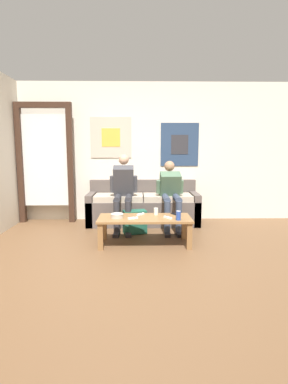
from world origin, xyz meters
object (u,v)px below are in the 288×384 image
object	(u,v)px
backpack	(135,222)
game_controller_near_right	(133,218)
couch	(143,207)
ceramic_bowl	(117,215)
coffee_table	(145,222)
person_seated_adult	(123,189)
cell_phone	(175,214)
person_seated_teen	(171,192)
drink_can_blue	(178,216)
pillar_candle	(156,211)
game_controller_near_left	(168,217)
game_controller_far_center	(141,214)

from	to	relation	value
backpack	game_controller_near_right	bearing A→B (deg)	-91.81
couch	game_controller_near_right	distance (m)	1.32
backpack	ceramic_bowl	world-z (taller)	ceramic_bowl
coffee_table	person_seated_adult	size ratio (longest dim) A/B	1.04
game_controller_near_right	cell_phone	distance (m)	0.67
couch	ceramic_bowl	world-z (taller)	couch
person_seated_teen	drink_can_blue	world-z (taller)	person_seated_teen
backpack	cell_phone	size ratio (longest dim) A/B	2.63
couch	cell_phone	xyz separation A→B (m)	(0.45, -1.04, 0.11)
backpack	ceramic_bowl	bearing A→B (deg)	-112.53
couch	coffee_table	bearing A→B (deg)	-89.92
coffee_table	backpack	distance (m)	0.59
coffee_table	drink_can_blue	xyz separation A→B (m)	(0.45, -0.17, 0.12)
pillar_candle	ceramic_bowl	bearing A→B (deg)	-161.55
drink_can_blue	game_controller_near_left	distance (m)	0.17
cell_phone	game_controller_near_right	bearing A→B (deg)	-156.10
person_seated_adult	cell_phone	xyz separation A→B (m)	(0.78, -0.68, -0.29)
coffee_table	drink_can_blue	bearing A→B (deg)	-20.95
person_seated_teen	drink_can_blue	size ratio (longest dim) A/B	9.12
coffee_table	drink_can_blue	world-z (taller)	drink_can_blue
person_seated_teen	game_controller_near_left	distance (m)	0.95
ceramic_bowl	game_controller_far_center	xyz separation A→B (m)	(0.33, 0.18, -0.02)
couch	backpack	distance (m)	0.68
cell_phone	coffee_table	bearing A→B (deg)	-158.62
coffee_table	cell_phone	world-z (taller)	cell_phone
couch	game_controller_near_left	size ratio (longest dim) A/B	14.43
backpack	drink_can_blue	distance (m)	0.98
pillar_candle	drink_can_blue	xyz separation A→B (m)	(0.28, -0.33, 0.01)
coffee_table	pillar_candle	distance (m)	0.26
pillar_candle	game_controller_far_center	bearing A→B (deg)	-177.73
coffee_table	game_controller_near_right	xyz separation A→B (m)	(-0.16, -0.10, 0.07)
person_seated_adult	pillar_candle	distance (m)	0.90
couch	drink_can_blue	distance (m)	1.47
game_controller_near_left	game_controller_far_center	size ratio (longest dim) A/B	1.01
game_controller_near_right	person_seated_teen	bearing A→B (deg)	56.56
coffee_table	person_seated_teen	world-z (taller)	person_seated_teen
couch	game_controller_near_right	world-z (taller)	couch
backpack	pillar_candle	world-z (taller)	pillar_candle
cell_phone	backpack	bearing A→B (deg)	147.14
coffee_table	person_seated_adult	distance (m)	0.99
backpack	drink_can_blue	bearing A→B (deg)	-50.84
person_seated_teen	pillar_candle	bearing A→B (deg)	-112.77
ceramic_bowl	game_controller_near_right	world-z (taller)	ceramic_bowl
game_controller_near_left	game_controller_near_right	bearing A→B (deg)	-177.01
game_controller_near_right	backpack	bearing A→B (deg)	88.19
person_seated_adult	person_seated_teen	distance (m)	0.79
game_controller_near_right	ceramic_bowl	bearing A→B (deg)	162.90
person_seated_adult	drink_can_blue	distance (m)	1.32
pillar_candle	game_controller_near_right	world-z (taller)	pillar_candle
game_controller_far_center	game_controller_near_left	bearing A→B (deg)	-30.30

